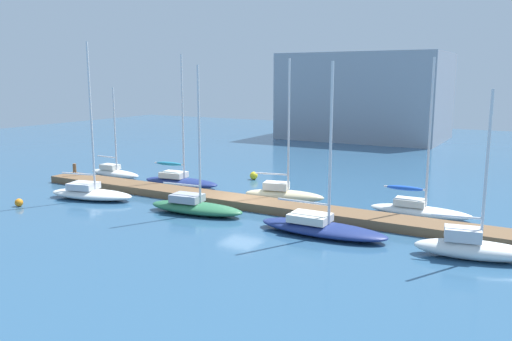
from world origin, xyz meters
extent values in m
plane|color=#2D567A|center=(0.00, 0.00, 0.00)|extent=(120.00, 120.00, 0.00)
cube|color=brown|center=(0.00, 0.00, 0.26)|extent=(33.74, 2.17, 0.52)
cylinder|color=brown|center=(-16.47, 0.94, 0.63)|extent=(0.28, 0.28, 1.25)
ellipsoid|color=white|center=(-14.12, 3.03, 0.31)|extent=(5.26, 1.53, 0.63)
cube|color=silver|center=(-14.64, 3.05, 0.83)|extent=(1.59, 1.01, 0.41)
cylinder|color=silver|center=(-13.85, 3.03, 4.02)|extent=(0.13, 0.13, 6.79)
cylinder|color=silver|center=(-14.95, 3.06, 1.65)|extent=(2.20, 0.17, 0.11)
ellipsoid|color=white|center=(-9.80, -3.50, 0.34)|extent=(6.43, 3.30, 0.67)
cube|color=silver|center=(-10.40, -3.63, 0.89)|extent=(2.10, 1.79, 0.44)
cylinder|color=silver|center=(-9.50, -3.44, 5.58)|extent=(0.14, 0.14, 9.81)
cylinder|color=silver|center=(-10.76, -3.71, 1.71)|extent=(2.54, 0.65, 0.11)
ellipsoid|color=navy|center=(-7.06, 2.82, 0.33)|extent=(6.41, 2.55, 0.66)
cube|color=silver|center=(-7.69, 2.76, 0.87)|extent=(2.00, 1.54, 0.43)
cylinder|color=silver|center=(-6.75, 2.85, 5.27)|extent=(0.14, 0.14, 9.22)
cylinder|color=silver|center=(-8.06, 2.73, 1.69)|extent=(2.62, 0.37, 0.11)
ellipsoid|color=teal|center=(-8.06, 2.73, 1.69)|extent=(2.39, 0.59, 0.28)
ellipsoid|color=#2D7047|center=(-1.32, -3.08, 0.35)|extent=(6.38, 2.53, 0.70)
cube|color=#9EA3AD|center=(-1.94, -3.14, 0.93)|extent=(1.99, 1.52, 0.46)
cylinder|color=silver|center=(-1.01, -3.05, 4.81)|extent=(0.14, 0.14, 8.22)
cylinder|color=silver|center=(-2.31, -3.18, 1.74)|extent=(2.61, 0.37, 0.11)
ellipsoid|color=beige|center=(1.90, 2.47, 0.39)|extent=(5.62, 2.55, 0.77)
cube|color=silver|center=(1.37, 2.35, 1.02)|extent=(1.81, 1.33, 0.50)
cylinder|color=silver|center=(2.17, 2.52, 5.09)|extent=(0.13, 0.13, 8.64)
cylinder|color=silver|center=(1.05, 2.29, 1.83)|extent=(2.26, 0.58, 0.11)
ellipsoid|color=navy|center=(7.01, -3.27, 0.32)|extent=(7.05, 2.29, 0.64)
cube|color=silver|center=(6.31, -3.28, 0.85)|extent=(2.12, 1.59, 0.42)
cylinder|color=silver|center=(7.37, -3.27, 4.83)|extent=(0.14, 0.14, 8.37)
cylinder|color=silver|center=(5.89, -3.28, 1.67)|extent=(2.96, 0.13, 0.11)
ellipsoid|color=white|center=(10.70, 3.02, 0.31)|extent=(5.99, 1.91, 0.62)
cube|color=silver|center=(10.10, 2.99, 0.82)|extent=(1.82, 1.25, 0.40)
cylinder|color=silver|center=(10.99, 3.03, 4.98)|extent=(0.14, 0.14, 8.72)
cylinder|color=silver|center=(9.75, 2.98, 1.65)|extent=(2.49, 0.21, 0.11)
ellipsoid|color=blue|center=(9.75, 2.98, 1.65)|extent=(2.25, 0.45, 0.28)
ellipsoid|color=white|center=(14.45, -3.24, 0.43)|extent=(5.46, 2.57, 0.86)
cube|color=silver|center=(13.94, -3.34, 1.14)|extent=(1.76, 1.40, 0.56)
cylinder|color=silver|center=(14.71, -3.19, 4.29)|extent=(0.13, 0.13, 6.86)
cylinder|color=silver|center=(13.63, -3.40, 1.93)|extent=(2.19, 0.52, 0.11)
sphere|color=orange|center=(-12.34, -7.25, 0.26)|extent=(0.51, 0.51, 0.51)
sphere|color=yellow|center=(-3.57, 7.91, 0.32)|extent=(0.64, 0.64, 0.64)
cube|color=#9399A3|center=(-4.87, 40.32, 5.64)|extent=(20.73, 13.62, 11.28)
camera|label=1|loc=(16.90, -27.75, 8.23)|focal=36.14mm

